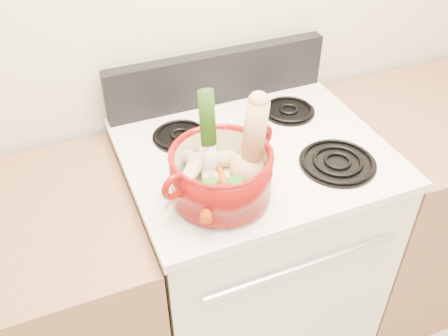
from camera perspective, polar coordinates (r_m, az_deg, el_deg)
name	(u,v)px	position (r m, az deg, el deg)	size (l,w,h in m)	color
stove_body	(250,256)	(1.85, 2.94, -9.99)	(0.76, 0.65, 0.92)	silver
cooktop	(255,152)	(1.52, 3.52, 1.79)	(0.78, 0.67, 0.03)	white
control_backsplash	(218,77)	(1.70, -0.71, 10.34)	(0.76, 0.05, 0.18)	black
oven_handle	(305,266)	(1.42, 9.21, -11.03)	(0.02, 0.02, 0.60)	silver
burner_front_left	(216,195)	(1.34, -0.92, -3.12)	(0.22, 0.22, 0.02)	black
burner_front_right	(338,162)	(1.48, 12.86, 0.71)	(0.22, 0.22, 0.02)	black
burner_back_left	(180,135)	(1.56, -5.00, 3.77)	(0.17, 0.17, 0.02)	black
burner_back_right	(289,110)	(1.69, 7.41, 6.60)	(0.17, 0.17, 0.02)	black
dutch_oven	(221,174)	(1.29, -0.34, -0.64)	(0.26, 0.26, 0.13)	maroon
pot_handle_left	(175,186)	(1.19, -5.67, -2.11)	(0.07, 0.07, 0.02)	maroon
pot_handle_right	(262,137)	(1.34, 4.37, 3.57)	(0.07, 0.07, 0.02)	maroon
squash	(249,144)	(1.25, 2.85, 2.72)	(0.10, 0.10, 0.24)	tan
leek	(209,137)	(1.25, -1.70, 3.58)	(0.04, 0.04, 0.27)	silver
ginger	(223,159)	(1.36, -0.08, 1.06)	(0.08, 0.06, 0.04)	tan
parsnip_0	(207,174)	(1.30, -2.01, -0.72)	(0.05, 0.05, 0.24)	#EFE2C2
parsnip_1	(183,181)	(1.29, -4.76, -1.47)	(0.04, 0.04, 0.19)	beige
parsnip_2	(208,169)	(1.31, -1.86, -0.16)	(0.04, 0.04, 0.20)	beige
parsnip_3	(190,176)	(1.28, -3.91, -0.88)	(0.04, 0.04, 0.19)	beige
carrot_0	(224,188)	(1.28, 0.04, -2.35)	(0.03, 0.03, 0.14)	#C24809
carrot_1	(208,199)	(1.24, -1.82, -3.61)	(0.03, 0.03, 0.14)	#CB440A
carrot_2	(225,184)	(1.27, 0.10, -1.79)	(0.03, 0.03, 0.18)	#C9510A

